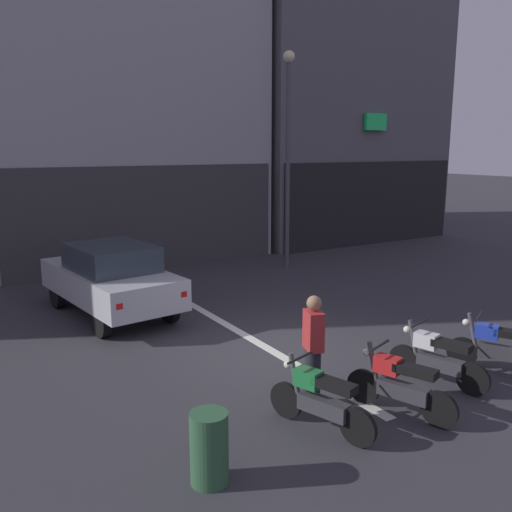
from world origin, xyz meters
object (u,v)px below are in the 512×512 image
(car_silver_crossing_near, at_px, (110,277))
(motorcycle_blue_row_right_mid, at_px, (498,347))
(motorcycle_red_row_left_mid, at_px, (399,384))
(motorcycle_white_row_centre, at_px, (437,357))
(person_by_motorcycles, at_px, (313,350))
(trash_bin, at_px, (209,448))
(motorcycle_green_row_leftmost, at_px, (320,399))
(street_lamp, at_px, (288,138))

(car_silver_crossing_near, relative_size, motorcycle_blue_row_right_mid, 2.83)
(car_silver_crossing_near, height_order, motorcycle_red_row_left_mid, car_silver_crossing_near)
(motorcycle_white_row_centre, distance_m, motorcycle_blue_row_right_mid, 1.27)
(person_by_motorcycles, relative_size, trash_bin, 1.96)
(motorcycle_green_row_leftmost, distance_m, motorcycle_red_row_left_mid, 1.27)
(motorcycle_green_row_leftmost, distance_m, motorcycle_blue_row_right_mid, 3.75)
(motorcycle_green_row_leftmost, bearing_deg, motorcycle_white_row_centre, 4.02)
(car_silver_crossing_near, height_order, trash_bin, car_silver_crossing_near)
(car_silver_crossing_near, xyz_separation_m, person_by_motorcycles, (1.22, -5.87, -0.03))
(motorcycle_blue_row_right_mid, relative_size, person_by_motorcycles, 0.91)
(street_lamp, distance_m, motorcycle_green_row_leftmost, 10.88)
(street_lamp, distance_m, trash_bin, 12.07)
(motorcycle_green_row_leftmost, height_order, person_by_motorcycles, person_by_motorcycles)
(street_lamp, xyz_separation_m, motorcycle_blue_row_right_mid, (-1.73, -8.75, -3.56))
(motorcycle_red_row_left_mid, bearing_deg, motorcycle_green_row_leftmost, 169.83)
(motorcycle_red_row_left_mid, height_order, motorcycle_white_row_centre, same)
(motorcycle_blue_row_right_mid, bearing_deg, car_silver_crossing_near, 124.87)
(motorcycle_green_row_leftmost, bearing_deg, person_by_motorcycles, 59.83)
(motorcycle_white_row_centre, distance_m, person_by_motorcycles, 2.21)
(motorcycle_white_row_centre, height_order, trash_bin, motorcycle_white_row_centre)
(motorcycle_white_row_centre, bearing_deg, car_silver_crossing_near, 117.69)
(motorcycle_white_row_centre, bearing_deg, motorcycle_blue_row_right_mid, -10.07)
(motorcycle_blue_row_right_mid, distance_m, person_by_motorcycles, 3.46)
(motorcycle_red_row_left_mid, xyz_separation_m, person_by_motorcycles, (-0.87, 0.88, 0.40))
(street_lamp, relative_size, motorcycle_green_row_leftmost, 4.08)
(motorcycle_red_row_left_mid, xyz_separation_m, motorcycle_white_row_centre, (1.25, 0.40, 0.00))
(motorcycle_white_row_centre, distance_m, trash_bin, 4.30)
(motorcycle_green_row_leftmost, relative_size, motorcycle_blue_row_right_mid, 1.07)
(motorcycle_red_row_left_mid, bearing_deg, trash_bin, -179.27)
(motorcycle_blue_row_right_mid, bearing_deg, motorcycle_red_row_left_mid, -175.92)
(motorcycle_green_row_leftmost, bearing_deg, motorcycle_red_row_left_mid, -10.17)
(street_lamp, height_order, trash_bin, street_lamp)
(motorcycle_green_row_leftmost, distance_m, person_by_motorcycles, 0.86)
(motorcycle_blue_row_right_mid, xyz_separation_m, person_by_motorcycles, (-3.36, 0.71, 0.40))
(street_lamp, height_order, motorcycle_red_row_left_mid, street_lamp)
(street_lamp, height_order, person_by_motorcycles, street_lamp)
(motorcycle_red_row_left_mid, bearing_deg, person_by_motorcycles, 134.42)
(motorcycle_green_row_leftmost, height_order, trash_bin, motorcycle_green_row_leftmost)
(car_silver_crossing_near, distance_m, motorcycle_green_row_leftmost, 6.60)
(trash_bin, bearing_deg, motorcycle_green_row_leftmost, 8.42)
(motorcycle_white_row_centre, relative_size, motorcycle_blue_row_right_mid, 1.07)
(motorcycle_white_row_centre, bearing_deg, motorcycle_green_row_leftmost, -175.98)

